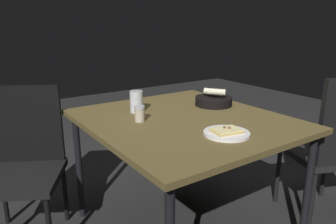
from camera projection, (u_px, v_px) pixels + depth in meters
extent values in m
cube|color=brown|center=(185.00, 121.00, 1.83)|extent=(1.04, 1.15, 0.03)
cylinder|color=black|center=(307.00, 194.00, 1.77)|extent=(0.04, 0.04, 0.71)
cylinder|color=black|center=(79.00, 168.00, 2.09)|extent=(0.04, 0.04, 0.71)
cylinder|color=black|center=(190.00, 139.00, 2.59)|extent=(0.04, 0.04, 0.71)
cylinder|color=white|center=(227.00, 133.00, 1.56)|extent=(0.22, 0.22, 0.01)
cube|color=tan|center=(227.00, 131.00, 1.56)|extent=(0.16, 0.13, 0.01)
cube|color=beige|center=(227.00, 129.00, 1.55)|extent=(0.14, 0.12, 0.01)
sphere|color=brown|center=(225.00, 128.00, 1.57)|extent=(0.02, 0.02, 0.02)
sphere|color=brown|center=(225.00, 128.00, 1.56)|extent=(0.02, 0.02, 0.02)
sphere|color=brown|center=(229.00, 128.00, 1.56)|extent=(0.02, 0.02, 0.02)
cylinder|color=black|center=(214.00, 101.00, 2.10)|extent=(0.24, 0.24, 0.06)
cylinder|color=beige|center=(213.00, 92.00, 2.08)|extent=(0.08, 0.13, 0.04)
cylinder|color=beige|center=(217.00, 92.00, 2.06)|extent=(0.10, 0.11, 0.04)
cylinder|color=#AB1914|center=(221.00, 101.00, 2.11)|extent=(0.06, 0.06, 0.03)
cylinder|color=silver|center=(136.00, 102.00, 1.93)|extent=(0.08, 0.08, 0.13)
cylinder|color=gold|center=(136.00, 105.00, 1.94)|extent=(0.07, 0.07, 0.09)
cylinder|color=#BFB299|center=(140.00, 115.00, 1.76)|extent=(0.06, 0.06, 0.07)
cylinder|color=maroon|center=(140.00, 118.00, 1.76)|extent=(0.05, 0.05, 0.04)
cylinder|color=#B7B7BC|center=(139.00, 107.00, 1.75)|extent=(0.06, 0.06, 0.01)
cube|color=black|center=(323.00, 153.00, 2.10)|extent=(0.57, 0.57, 0.04)
cylinder|color=black|center=(324.00, 170.00, 2.38)|extent=(0.03, 0.03, 0.42)
cylinder|color=black|center=(278.00, 175.00, 2.30)|extent=(0.03, 0.03, 0.42)
cylinder|color=black|center=(311.00, 203.00, 1.95)|extent=(0.03, 0.03, 0.42)
cube|color=black|center=(20.00, 178.00, 1.83)|extent=(0.60, 0.60, 0.04)
cube|color=black|center=(26.00, 124.00, 1.96)|extent=(0.38, 0.24, 0.47)
cylinder|color=black|center=(4.00, 196.00, 2.06)|extent=(0.03, 0.03, 0.39)
cylinder|color=black|center=(65.00, 193.00, 2.09)|extent=(0.03, 0.03, 0.39)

